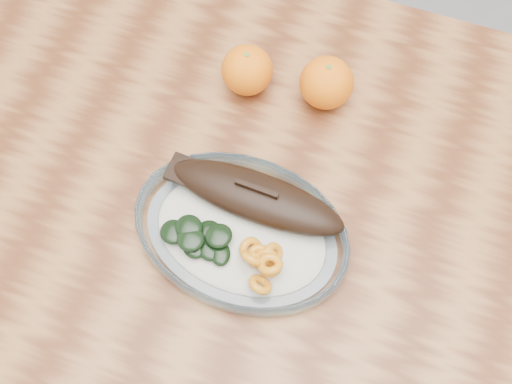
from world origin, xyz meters
TOP-DOWN VIEW (x-y plane):
  - ground at (0.00, 0.00)m, footprint 3.00×3.00m
  - dining_table at (0.00, 0.00)m, footprint 1.20×0.80m
  - plated_meal at (-0.04, -0.07)m, footprint 0.56×0.56m
  - orange_left at (-0.12, 0.17)m, footprint 0.08×0.08m
  - orange_right at (0.00, 0.18)m, footprint 0.08×0.08m

SIDE VIEW (x-z plane):
  - ground at x=0.00m, z-range 0.00..0.00m
  - dining_table at x=0.00m, z-range 0.28..1.03m
  - plated_meal at x=-0.04m, z-range 0.73..0.81m
  - orange_left at x=-0.12m, z-range 0.75..0.83m
  - orange_right at x=0.00m, z-range 0.75..0.83m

